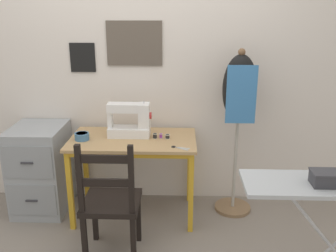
{
  "coord_description": "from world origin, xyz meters",
  "views": [
    {
      "loc": [
        0.4,
        -2.62,
        1.76
      ],
      "look_at": [
        0.29,
        0.26,
        0.83
      ],
      "focal_mm": 40.0,
      "sensor_mm": 36.0,
      "label": 1
    }
  ],
  "objects_px": {
    "filing_cabinet": "(41,169)",
    "dress_form": "(239,101)",
    "storage_box": "(330,178)",
    "scissors": "(178,148)",
    "sewing_machine": "(131,121)",
    "fabric_bowl": "(82,136)",
    "thread_spool_far_edge": "(168,137)",
    "thread_spool_near_machine": "(155,136)",
    "thread_spool_mid_table": "(161,136)",
    "wooden_chair": "(111,203)"
  },
  "relations": [
    {
      "from": "thread_spool_mid_table",
      "to": "filing_cabinet",
      "type": "height_order",
      "value": "filing_cabinet"
    },
    {
      "from": "sewing_machine",
      "to": "wooden_chair",
      "type": "distance_m",
      "value": 0.77
    },
    {
      "from": "fabric_bowl",
      "to": "thread_spool_mid_table",
      "type": "distance_m",
      "value": 0.65
    },
    {
      "from": "sewing_machine",
      "to": "storage_box",
      "type": "relative_size",
      "value": 1.78
    },
    {
      "from": "thread_spool_far_edge",
      "to": "scissors",
      "type": "bearing_deg",
      "value": -67.85
    },
    {
      "from": "filing_cabinet",
      "to": "dress_form",
      "type": "relative_size",
      "value": 0.54
    },
    {
      "from": "thread_spool_near_machine",
      "to": "storage_box",
      "type": "distance_m",
      "value": 1.47
    },
    {
      "from": "wooden_chair",
      "to": "filing_cabinet",
      "type": "relative_size",
      "value": 1.19
    },
    {
      "from": "thread_spool_near_machine",
      "to": "storage_box",
      "type": "xyz_separation_m",
      "value": [
        1.03,
        -1.04,
        0.13
      ]
    },
    {
      "from": "thread_spool_mid_table",
      "to": "thread_spool_far_edge",
      "type": "height_order",
      "value": "thread_spool_mid_table"
    },
    {
      "from": "fabric_bowl",
      "to": "thread_spool_near_machine",
      "type": "xyz_separation_m",
      "value": [
        0.6,
        0.05,
        -0.01
      ]
    },
    {
      "from": "scissors",
      "to": "sewing_machine",
      "type": "bearing_deg",
      "value": 146.47
    },
    {
      "from": "fabric_bowl",
      "to": "thread_spool_near_machine",
      "type": "height_order",
      "value": "fabric_bowl"
    },
    {
      "from": "thread_spool_mid_table",
      "to": "wooden_chair",
      "type": "bearing_deg",
      "value": -118.26
    },
    {
      "from": "scissors",
      "to": "dress_form",
      "type": "xyz_separation_m",
      "value": [
        0.5,
        0.31,
        0.3
      ]
    },
    {
      "from": "wooden_chair",
      "to": "storage_box",
      "type": "bearing_deg",
      "value": -18.73
    },
    {
      "from": "sewing_machine",
      "to": "thread_spool_mid_table",
      "type": "height_order",
      "value": "sewing_machine"
    },
    {
      "from": "scissors",
      "to": "thread_spool_near_machine",
      "type": "xyz_separation_m",
      "value": [
        -0.19,
        0.21,
        0.02
      ]
    },
    {
      "from": "thread_spool_mid_table",
      "to": "storage_box",
      "type": "bearing_deg",
      "value": -46.81
    },
    {
      "from": "thread_spool_mid_table",
      "to": "dress_form",
      "type": "xyz_separation_m",
      "value": [
        0.64,
        0.09,
        0.28
      ]
    },
    {
      "from": "fabric_bowl",
      "to": "thread_spool_near_machine",
      "type": "distance_m",
      "value": 0.6
    },
    {
      "from": "thread_spool_near_machine",
      "to": "filing_cabinet",
      "type": "bearing_deg",
      "value": 176.34
    },
    {
      "from": "scissors",
      "to": "wooden_chair",
      "type": "relative_size",
      "value": 0.16
    },
    {
      "from": "scissors",
      "to": "filing_cabinet",
      "type": "bearing_deg",
      "value": 167.16
    },
    {
      "from": "sewing_machine",
      "to": "thread_spool_mid_table",
      "type": "distance_m",
      "value": 0.28
    },
    {
      "from": "storage_box",
      "to": "dress_form",
      "type": "bearing_deg",
      "value": 106.66
    },
    {
      "from": "scissors",
      "to": "dress_form",
      "type": "distance_m",
      "value": 0.66
    },
    {
      "from": "sewing_machine",
      "to": "thread_spool_near_machine",
      "type": "height_order",
      "value": "sewing_machine"
    },
    {
      "from": "sewing_machine",
      "to": "thread_spool_near_machine",
      "type": "bearing_deg",
      "value": -13.36
    },
    {
      "from": "sewing_machine",
      "to": "fabric_bowl",
      "type": "xyz_separation_m",
      "value": [
        -0.4,
        -0.1,
        -0.1
      ]
    },
    {
      "from": "sewing_machine",
      "to": "fabric_bowl",
      "type": "distance_m",
      "value": 0.42
    },
    {
      "from": "thread_spool_mid_table",
      "to": "filing_cabinet",
      "type": "relative_size",
      "value": 0.05
    },
    {
      "from": "thread_spool_near_machine",
      "to": "storage_box",
      "type": "height_order",
      "value": "storage_box"
    },
    {
      "from": "sewing_machine",
      "to": "dress_form",
      "type": "relative_size",
      "value": 0.25
    },
    {
      "from": "fabric_bowl",
      "to": "thread_spool_far_edge",
      "type": "xyz_separation_m",
      "value": [
        0.7,
        0.05,
        -0.01
      ]
    },
    {
      "from": "thread_spool_far_edge",
      "to": "storage_box",
      "type": "distance_m",
      "value": 1.4
    },
    {
      "from": "thread_spool_far_edge",
      "to": "storage_box",
      "type": "bearing_deg",
      "value": -48.23
    },
    {
      "from": "fabric_bowl",
      "to": "sewing_machine",
      "type": "bearing_deg",
      "value": 14.37
    },
    {
      "from": "filing_cabinet",
      "to": "storage_box",
      "type": "distance_m",
      "value": 2.37
    },
    {
      "from": "thread_spool_mid_table",
      "to": "storage_box",
      "type": "distance_m",
      "value": 1.44
    },
    {
      "from": "filing_cabinet",
      "to": "storage_box",
      "type": "height_order",
      "value": "storage_box"
    },
    {
      "from": "thread_spool_mid_table",
      "to": "sewing_machine",
      "type": "bearing_deg",
      "value": 171.2
    },
    {
      "from": "sewing_machine",
      "to": "scissors",
      "type": "bearing_deg",
      "value": -33.53
    },
    {
      "from": "fabric_bowl",
      "to": "filing_cabinet",
      "type": "xyz_separation_m",
      "value": [
        -0.42,
        0.12,
        -0.35
      ]
    },
    {
      "from": "fabric_bowl",
      "to": "dress_form",
      "type": "xyz_separation_m",
      "value": [
        1.29,
        0.15,
        0.27
      ]
    },
    {
      "from": "wooden_chair",
      "to": "thread_spool_near_machine",
      "type": "bearing_deg",
      "value": 65.12
    },
    {
      "from": "scissors",
      "to": "thread_spool_near_machine",
      "type": "distance_m",
      "value": 0.28
    },
    {
      "from": "filing_cabinet",
      "to": "dress_form",
      "type": "bearing_deg",
      "value": 1.03
    },
    {
      "from": "scissors",
      "to": "dress_form",
      "type": "height_order",
      "value": "dress_form"
    },
    {
      "from": "thread_spool_near_machine",
      "to": "filing_cabinet",
      "type": "distance_m",
      "value": 1.08
    }
  ]
}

